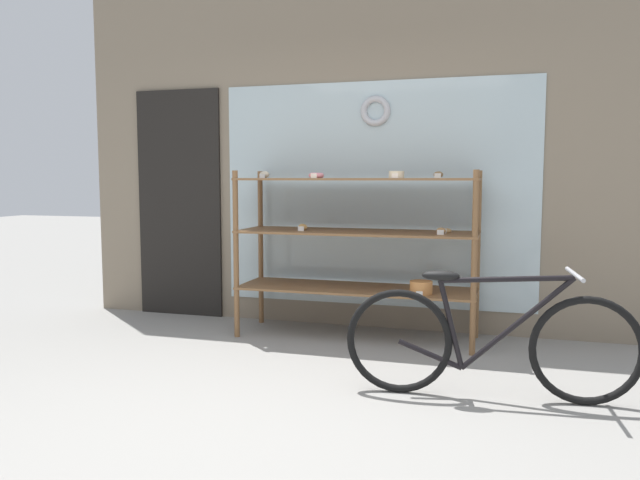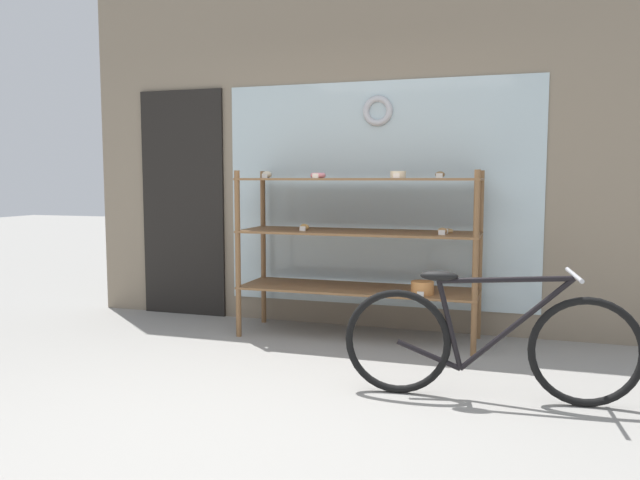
{
  "view_description": "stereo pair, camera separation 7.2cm",
  "coord_description": "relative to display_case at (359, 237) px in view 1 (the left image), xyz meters",
  "views": [
    {
      "loc": [
        1.27,
        -2.94,
        1.29
      ],
      "look_at": [
        0.06,
        1.1,
        0.87
      ],
      "focal_mm": 35.0,
      "sensor_mm": 36.0,
      "label": 1
    },
    {
      "loc": [
        1.34,
        -2.92,
        1.29
      ],
      "look_at": [
        0.06,
        1.1,
        0.87
      ],
      "focal_mm": 35.0,
      "sensor_mm": 36.0,
      "label": 2
    }
  ],
  "objects": [
    {
      "name": "ground_plane",
      "position": [
        -0.15,
        -1.9,
        -0.82
      ],
      "size": [
        30.0,
        30.0,
        0.0
      ],
      "primitive_type": "plane",
      "color": "gray"
    },
    {
      "name": "storefront_facade",
      "position": [
        -0.2,
        0.43,
        0.77
      ],
      "size": [
        5.09,
        0.13,
        3.29
      ],
      "color": "gray",
      "rests_on": "ground_plane"
    },
    {
      "name": "display_case",
      "position": [
        0.0,
        0.0,
        0.0
      ],
      "size": [
        1.91,
        0.57,
        1.35
      ],
      "color": "brown",
      "rests_on": "ground_plane"
    },
    {
      "name": "bicycle",
      "position": [
        1.04,
        -1.16,
        -0.48
      ],
      "size": [
        1.69,
        0.46,
        0.76
      ],
      "rotation": [
        0.0,
        0.0,
        0.09
      ],
      "color": "black",
      "rests_on": "ground_plane"
    }
  ]
}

